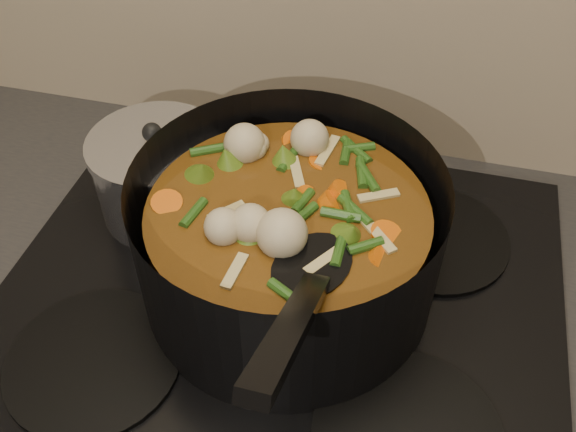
# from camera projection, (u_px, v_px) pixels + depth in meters

# --- Properties ---
(stovetop) EXTENTS (0.62, 0.54, 0.03)m
(stovetop) POSITION_uv_depth(u_px,v_px,m) (278.00, 300.00, 0.72)
(stovetop) COLOR black
(stovetop) RESTS_ON counter
(stockpot) EXTENTS (0.37, 0.46, 0.23)m
(stockpot) POSITION_uv_depth(u_px,v_px,m) (288.00, 242.00, 0.67)
(stockpot) COLOR black
(stockpot) RESTS_ON stovetop
(saucepan) EXTENTS (0.16, 0.16, 0.13)m
(saucepan) POSITION_uv_depth(u_px,v_px,m) (160.00, 175.00, 0.78)
(saucepan) COLOR silver
(saucepan) RESTS_ON stovetop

